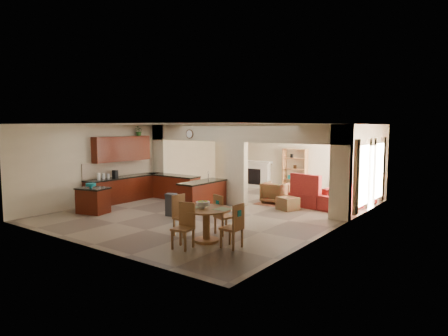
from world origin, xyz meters
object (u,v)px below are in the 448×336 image
Objects in this scene: dining_table at (206,220)px; armchair at (275,193)px; kitchen_island at (93,200)px; sofa at (348,197)px.

dining_table reaches higher than armchair.
armchair is at bearing 101.29° from dining_table.
kitchen_island is 8.38m from sofa.
sofa is (6.19, 5.65, -0.06)m from kitchen_island.
sofa is (1.35, 5.96, -0.17)m from dining_table.
kitchen_island is at bearing 140.71° from sofa.
kitchen_island reaches higher than sofa.
armchair is (-1.04, 5.19, -0.15)m from dining_table.
kitchen_island is 6.19m from armchair.
dining_table is (4.84, -0.31, 0.12)m from kitchen_island.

